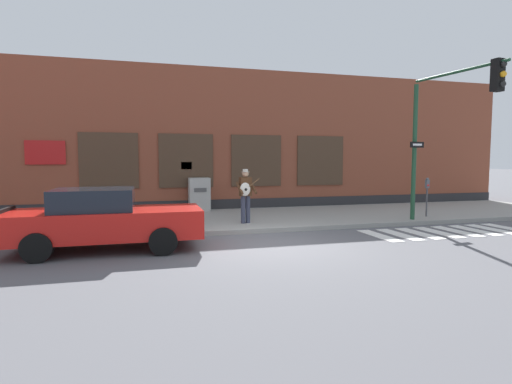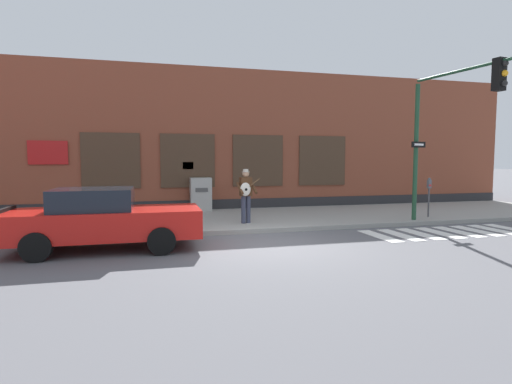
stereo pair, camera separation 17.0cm
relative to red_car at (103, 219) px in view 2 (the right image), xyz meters
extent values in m
plane|color=#56565B|center=(4.14, -0.55, -0.77)|extent=(160.00, 160.00, 0.00)
cube|color=gray|center=(4.14, 3.73, -0.70)|extent=(28.00, 5.18, 0.15)
cube|color=brown|center=(4.14, 8.33, 2.26)|extent=(28.00, 4.00, 6.06)
cube|color=#28282B|center=(4.14, 6.31, -0.50)|extent=(28.00, 0.04, 0.55)
cube|color=#473323|center=(-0.35, 6.30, 1.42)|extent=(2.22, 0.06, 2.20)
cube|color=black|center=(-0.35, 6.29, 1.42)|extent=(2.10, 0.03, 2.08)
cube|color=#473323|center=(2.64, 6.30, 1.42)|extent=(2.22, 0.06, 2.20)
cube|color=black|center=(2.64, 6.29, 1.42)|extent=(2.10, 0.03, 2.08)
cube|color=#473323|center=(5.64, 6.30, 1.42)|extent=(2.22, 0.06, 2.20)
cube|color=black|center=(5.64, 6.29, 1.42)|extent=(2.10, 0.03, 2.08)
cube|color=#473323|center=(8.64, 6.30, 1.42)|extent=(2.22, 0.06, 2.20)
cube|color=black|center=(8.64, 6.29, 1.42)|extent=(2.10, 0.03, 2.08)
cube|color=red|center=(-2.60, 6.29, 1.73)|extent=(1.40, 0.04, 0.90)
cube|color=yellow|center=(2.64, 6.28, 1.22)|extent=(0.44, 0.02, 0.30)
cube|color=silver|center=(7.60, -0.16, -0.76)|extent=(0.42, 1.90, 0.01)
cube|color=silver|center=(8.28, -0.16, -0.76)|extent=(0.42, 1.90, 0.01)
cube|color=silver|center=(8.96, -0.16, -0.76)|extent=(0.42, 1.90, 0.01)
cube|color=silver|center=(9.64, -0.16, -0.76)|extent=(0.42, 1.90, 0.01)
cube|color=silver|center=(10.33, -0.16, -0.76)|extent=(0.42, 1.90, 0.01)
cube|color=silver|center=(11.01, -0.16, -0.76)|extent=(0.42, 1.90, 0.01)
cube|color=silver|center=(11.69, -0.16, -0.76)|extent=(0.42, 1.90, 0.01)
cube|color=silver|center=(12.38, -0.16, -0.76)|extent=(0.42, 1.90, 0.01)
cube|color=red|center=(0.05, 0.00, -0.10)|extent=(4.61, 1.87, 0.68)
cube|color=black|center=(-0.20, 0.00, 0.50)|extent=(1.85, 1.59, 0.52)
cube|color=black|center=(-2.20, 0.01, 0.28)|extent=(0.11, 1.69, 0.08)
cube|color=silver|center=(2.32, 0.56, -0.03)|extent=(0.06, 0.24, 0.12)
cube|color=red|center=(-2.20, 0.58, -0.03)|extent=(0.06, 0.24, 0.12)
cube|color=silver|center=(2.31, -0.59, -0.03)|extent=(0.06, 0.24, 0.12)
cylinder|color=black|center=(1.39, 0.86, -0.44)|extent=(0.66, 0.24, 0.66)
cylinder|color=black|center=(1.38, -0.88, -0.44)|extent=(0.66, 0.24, 0.66)
cylinder|color=black|center=(-1.28, 0.88, -0.44)|extent=(0.66, 0.24, 0.66)
cylinder|color=black|center=(-1.29, -0.87, -0.44)|extent=(0.66, 0.24, 0.66)
cylinder|color=#33384C|center=(4.26, 2.36, -0.18)|extent=(0.15, 0.15, 0.90)
cylinder|color=#33384C|center=(4.08, 2.31, -0.18)|extent=(0.15, 0.15, 0.90)
cube|color=#4C2D19|center=(4.17, 2.34, 0.58)|extent=(0.41, 0.27, 0.62)
sphere|color=tan|center=(4.17, 2.34, 1.00)|extent=(0.22, 0.22, 0.22)
cylinder|color=beige|center=(4.17, 2.34, 1.06)|extent=(0.28, 0.28, 0.02)
cylinder|color=beige|center=(4.17, 2.34, 1.11)|extent=(0.18, 0.18, 0.09)
cylinder|color=#4C2D19|center=(4.42, 2.28, 0.54)|extent=(0.16, 0.52, 0.39)
cylinder|color=#4C2D19|center=(3.94, 2.21, 0.54)|extent=(0.16, 0.52, 0.39)
ellipsoid|color=silver|center=(4.11, 2.15, 0.50)|extent=(0.37, 0.17, 0.44)
cylinder|color=black|center=(4.12, 2.09, 0.50)|extent=(0.09, 0.02, 0.09)
cylinder|color=brown|center=(4.37, 2.17, 0.68)|extent=(0.47, 0.10, 0.34)
cylinder|color=#1E472D|center=(10.01, 1.58, 1.70)|extent=(0.15, 0.15, 4.65)
cylinder|color=#1E472D|center=(10.23, -0.03, 4.13)|extent=(0.54, 3.23, 0.09)
cube|color=black|center=(10.41, -1.32, 3.78)|extent=(0.33, 0.28, 0.88)
sphere|color=black|center=(10.43, -1.48, 4.04)|extent=(0.17, 0.17, 0.17)
sphere|color=orange|center=(10.43, -1.48, 3.78)|extent=(0.17, 0.17, 0.17)
sphere|color=black|center=(10.43, -1.48, 3.51)|extent=(0.17, 0.17, 0.17)
cube|color=black|center=(10.02, 1.47, 1.98)|extent=(0.60, 0.11, 0.20)
cube|color=white|center=(10.02, 1.45, 1.98)|extent=(0.40, 0.07, 0.07)
cylinder|color=#47474C|center=(10.95, 2.04, -0.10)|extent=(0.06, 0.06, 1.05)
cube|color=#565B66|center=(10.95, 2.04, 0.58)|extent=(0.13, 0.10, 0.30)
sphere|color=#565B66|center=(10.95, 2.04, 0.76)|extent=(0.11, 0.11, 0.11)
cube|color=red|center=(10.95, 1.98, 0.53)|extent=(0.09, 0.01, 0.07)
cube|color=#ADADA8|center=(3.11, 5.88, 0.05)|extent=(0.83, 0.65, 1.35)
cube|color=#4C4C4C|center=(3.11, 5.54, 0.26)|extent=(0.50, 0.02, 0.16)
camera|label=1|loc=(1.03, -10.32, 1.46)|focal=28.00mm
camera|label=2|loc=(1.20, -10.37, 1.46)|focal=28.00mm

